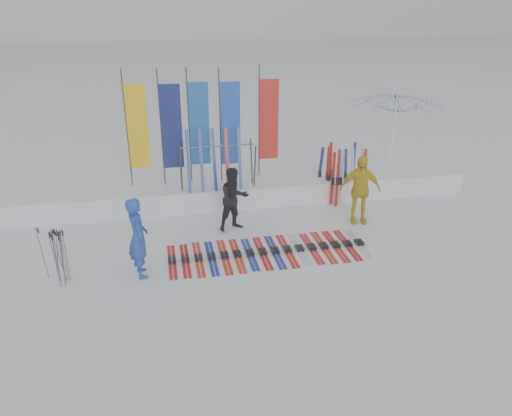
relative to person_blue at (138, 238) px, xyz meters
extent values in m
plane|color=white|center=(2.47, -0.81, -0.89)|extent=(120.00, 120.00, 0.00)
cube|color=white|center=(2.47, 3.79, -0.59)|extent=(14.00, 1.60, 0.60)
imported|color=#1D3FAB|center=(0.00, 0.00, 0.00)|extent=(0.55, 0.72, 1.77)
imported|color=black|center=(2.32, 1.85, -0.07)|extent=(0.95, 0.84, 1.64)
imported|color=gold|center=(5.59, 1.66, 0.03)|extent=(1.13, 0.61, 1.83)
imported|color=white|center=(7.84, 4.55, 0.54)|extent=(3.91, 3.95, 2.86)
cube|color=red|center=(0.66, 0.41, -0.85)|extent=(0.17, 1.59, 0.07)
cube|color=red|center=(0.96, 0.41, -0.85)|extent=(0.17, 1.59, 0.07)
cube|color=red|center=(1.26, 0.41, -0.85)|extent=(0.17, 1.68, 0.07)
cube|color=navy|center=(1.56, 0.41, -0.85)|extent=(0.17, 1.65, 0.07)
cube|color=red|center=(1.86, 0.41, -0.85)|extent=(0.17, 1.69, 0.07)
cube|color=red|center=(2.16, 0.41, -0.85)|extent=(0.17, 1.67, 0.07)
cube|color=navy|center=(2.45, 0.41, -0.85)|extent=(0.17, 1.56, 0.07)
cube|color=#B70E11|center=(2.75, 0.41, -0.85)|extent=(0.17, 1.64, 0.07)
cube|color=navy|center=(3.05, 0.41, -0.85)|extent=(0.17, 1.66, 0.07)
cube|color=#B0120E|center=(3.35, 0.41, -0.85)|extent=(0.17, 1.67, 0.07)
cube|color=#BBBDC2|center=(3.65, 0.41, -0.85)|extent=(0.17, 1.57, 0.07)
cube|color=red|center=(3.94, 0.41, -0.85)|extent=(0.17, 1.58, 0.07)
cube|color=red|center=(4.24, 0.41, -0.85)|extent=(0.17, 1.64, 0.07)
cube|color=red|center=(4.54, 0.41, -0.85)|extent=(0.17, 1.65, 0.07)
cube|color=#B20E1A|center=(4.84, 0.41, -0.85)|extent=(0.17, 1.60, 0.07)
cube|color=silver|center=(5.14, 0.41, -0.85)|extent=(0.17, 1.58, 0.07)
cylinder|color=#595B60|center=(-1.67, 0.04, -0.28)|extent=(0.04, 0.04, 1.22)
cylinder|color=#595B60|center=(-1.52, -0.18, -0.29)|extent=(0.08, 0.06, 1.20)
cylinder|color=#595B60|center=(-1.48, 0.07, -0.29)|extent=(0.03, 0.03, 1.19)
cylinder|color=#595B60|center=(-1.56, -0.03, -0.27)|extent=(0.06, 0.16, 1.23)
cylinder|color=#595B60|center=(-1.69, 0.26, -0.31)|extent=(0.15, 0.05, 1.14)
cylinder|color=#595B60|center=(-1.56, 0.05, -0.30)|extent=(0.06, 0.07, 1.16)
cylinder|color=#595B60|center=(-1.97, 0.18, -0.27)|extent=(0.10, 0.05, 1.24)
cylinder|color=#595B60|center=(-1.65, -0.15, -0.29)|extent=(0.04, 0.06, 1.20)
cylinder|color=#595B60|center=(-1.74, 0.13, -0.32)|extent=(0.07, 0.04, 1.14)
cylinder|color=#595B60|center=(-1.52, 0.05, -0.29)|extent=(0.03, 0.09, 1.19)
cylinder|color=#595B60|center=(-1.62, 0.04, -0.28)|extent=(0.12, 0.09, 1.20)
cylinder|color=#383A3F|center=(-0.25, 4.04, 1.31)|extent=(0.04, 0.04, 3.20)
cube|color=yellow|center=(0.04, 4.04, 1.36)|extent=(0.55, 0.03, 2.30)
cylinder|color=#383A3F|center=(0.66, 3.85, 1.31)|extent=(0.04, 0.04, 3.20)
cube|color=navy|center=(0.95, 3.85, 1.36)|extent=(0.55, 0.03, 2.30)
cylinder|color=#383A3F|center=(1.43, 4.02, 1.31)|extent=(0.04, 0.04, 3.20)
cube|color=#1759B3|center=(1.72, 4.02, 1.36)|extent=(0.55, 0.03, 2.30)
cylinder|color=#383A3F|center=(2.28, 3.89, 1.31)|extent=(0.04, 0.04, 3.20)
cube|color=blue|center=(2.57, 3.89, 1.36)|extent=(0.55, 0.03, 2.30)
cylinder|color=#383A3F|center=(3.43, 4.13, 1.31)|extent=(0.04, 0.04, 3.20)
cube|color=red|center=(3.72, 4.13, 1.36)|extent=(0.55, 0.03, 2.30)
cylinder|color=#383A3F|center=(1.11, 3.14, 0.34)|extent=(0.04, 0.30, 1.23)
cylinder|color=#383A3F|center=(1.11, 3.64, 0.34)|extent=(0.04, 0.30, 1.23)
cylinder|color=#383A3F|center=(3.11, 3.14, 0.34)|extent=(0.04, 0.30, 1.23)
cylinder|color=#383A3F|center=(3.11, 3.64, 0.34)|extent=(0.04, 0.30, 1.23)
cylinder|color=#383A3F|center=(2.11, 3.39, 0.89)|extent=(2.00, 0.04, 0.04)
cube|color=silver|center=(6.27, 3.23, -0.04)|extent=(0.09, 0.05, 1.69)
cube|color=red|center=(5.30, 2.91, -0.10)|extent=(0.09, 0.02, 1.56)
cube|color=red|center=(5.32, 3.27, -0.16)|extent=(0.09, 0.04, 1.46)
cube|color=red|center=(5.30, 3.36, -0.09)|extent=(0.09, 0.03, 1.60)
cube|color=red|center=(6.34, 3.14, -0.11)|extent=(0.09, 0.02, 1.54)
cube|color=silver|center=(6.08, 3.38, -0.13)|extent=(0.09, 0.05, 1.52)
cube|color=navy|center=(6.20, 3.66, -0.09)|extent=(0.09, 0.03, 1.60)
cube|color=silver|center=(5.58, 3.00, -0.14)|extent=(0.09, 0.05, 1.49)
cube|color=navy|center=(5.84, 3.33, -0.13)|extent=(0.09, 0.04, 1.51)
cube|color=red|center=(5.41, 3.47, -0.04)|extent=(0.09, 0.02, 1.70)
cube|color=red|center=(5.41, 2.81, -0.06)|extent=(0.09, 0.03, 1.65)
cube|color=navy|center=(5.17, 3.65, -0.13)|extent=(0.09, 0.03, 1.52)
camera|label=1|loc=(0.59, -9.62, 4.67)|focal=35.00mm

